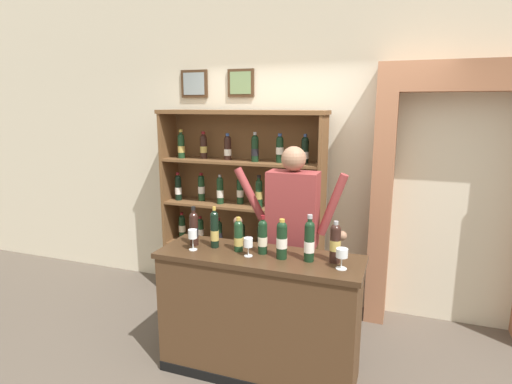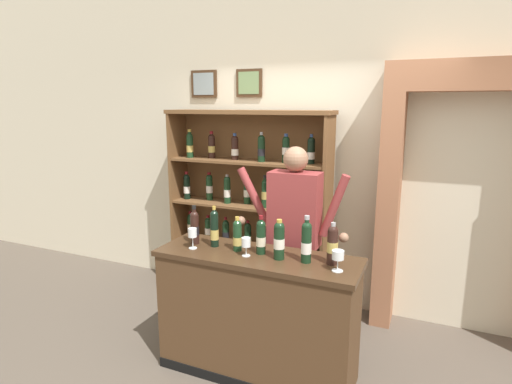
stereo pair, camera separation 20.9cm
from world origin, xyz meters
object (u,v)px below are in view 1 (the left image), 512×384
tasting_bottle_grappa (215,229)px  wine_glass_right (248,243)px  wine_glass_center (193,235)px  tasting_bottle_riserva (335,242)px  tasting_bottle_brunello (309,240)px  tasting_bottle_vin_santo (282,239)px  wine_shelf (242,203)px  shopkeeper (292,224)px  tasting_counter (259,315)px  tasting_bottle_rosso (263,236)px  tasting_bottle_bianco (194,228)px  tasting_bottle_chianti (238,236)px  wine_glass_spare (342,254)px

tasting_bottle_grappa → wine_glass_right: bearing=-16.6°
wine_glass_center → tasting_bottle_riserva: bearing=6.1°
tasting_bottle_brunello → wine_glass_right: tasting_bottle_brunello is taller
tasting_bottle_vin_santo → wine_glass_center: (-0.69, -0.06, -0.03)m
tasting_bottle_riserva → tasting_bottle_vin_santo: bearing=-171.6°
wine_shelf → tasting_bottle_grappa: wine_shelf is taller
shopkeeper → wine_glass_right: 0.60m
tasting_counter → wine_glass_right: 0.60m
tasting_counter → tasting_bottle_rosso: bearing=65.0°
tasting_bottle_bianco → tasting_bottle_riserva: size_ratio=1.04×
tasting_bottle_chianti → wine_glass_center: size_ratio=1.65×
wine_glass_center → wine_glass_right: bearing=2.3°
tasting_bottle_bianco → tasting_bottle_grappa: 0.18m
wine_shelf → shopkeeper: size_ratio=1.16×
shopkeeper → tasting_bottle_bianco: 0.83m
tasting_bottle_bianco → tasting_bottle_vin_santo: bearing=-3.7°
tasting_bottle_bianco → wine_glass_center: (0.05, -0.11, -0.03)m
tasting_bottle_riserva → wine_glass_spare: 0.13m
shopkeeper → tasting_bottle_chianti: 0.58m
tasting_counter → wine_glass_right: bearing=-138.5°
tasting_bottle_bianco → wine_glass_spare: (1.18, -0.10, -0.04)m
tasting_counter → tasting_bottle_chianti: size_ratio=5.78×
tasting_bottle_grappa → tasting_bottle_vin_santo: bearing=-5.5°
tasting_bottle_rosso → wine_glass_right: size_ratio=2.09×
tasting_bottle_bianco → wine_glass_right: bearing=-10.2°
wine_glass_right → tasting_bottle_bianco: bearing=169.8°
tasting_bottle_chianti → tasting_bottle_riserva: tasting_bottle_riserva is taller
tasting_counter → tasting_bottle_bianco: bearing=176.7°
tasting_bottle_brunello → wine_glass_spare: bearing=-16.5°
tasting_bottle_brunello → tasting_bottle_grappa: bearing=177.3°
tasting_bottle_rosso → tasting_bottle_vin_santo: bearing=-17.1°
tasting_bottle_rosso → tasting_bottle_riserva: bearing=0.5°
wine_shelf → tasting_bottle_bianco: bearing=-88.2°
shopkeeper → tasting_bottle_bianco: (-0.68, -0.49, 0.04)m
tasting_bottle_bianco → wine_glass_right: (0.50, -0.09, -0.04)m
tasting_bottle_chianti → wine_glass_right: (0.11, -0.08, -0.02)m
tasting_bottle_bianco → tasting_bottle_grappa: tasting_bottle_grappa is taller
tasting_bottle_rosso → tasting_bottle_vin_santo: size_ratio=1.00×
wine_glass_center → wine_glass_spare: (1.13, 0.01, -0.01)m
tasting_bottle_chianti → wine_glass_center: bearing=-164.0°
tasting_bottle_chianti → tasting_bottle_brunello: (0.55, -0.02, 0.03)m
shopkeeper → wine_glass_right: size_ratio=12.39×
shopkeeper → tasting_bottle_bianco: shopkeeper is taller
tasting_bottle_chianti → tasting_bottle_riserva: size_ratio=0.88×
tasting_bottle_vin_santo → wine_glass_spare: bearing=-6.8°
tasting_bottle_chianti → tasting_bottle_riserva: bearing=1.4°
wine_shelf → tasting_bottle_bianco: size_ratio=6.43×
tasting_bottle_chianti → wine_glass_right: size_ratio=1.90×
tasting_bottle_bianco → tasting_bottle_riserva: tasting_bottle_bianco is taller
tasting_bottle_rosso → wine_glass_right: bearing=-131.2°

